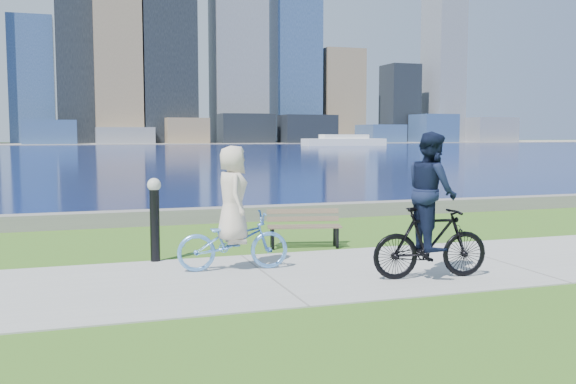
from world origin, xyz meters
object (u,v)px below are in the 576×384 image
object	(u,v)px
park_bench	(304,224)
cyclist_man	(431,217)
cyclist_woman	(233,224)
bollard_lamp	(155,214)

from	to	relation	value
park_bench	cyclist_man	xyz separation A→B (m)	(0.87, -3.13, 0.49)
park_bench	cyclist_woman	world-z (taller)	cyclist_woman
park_bench	bollard_lamp	xyz separation A→B (m)	(-2.85, -0.59, 0.37)
bollard_lamp	park_bench	bearing A→B (deg)	11.64
bollard_lamp	cyclist_man	size ratio (longest dim) A/B	0.66
cyclist_woman	bollard_lamp	bearing A→B (deg)	49.92
cyclist_woman	cyclist_man	world-z (taller)	cyclist_man
bollard_lamp	cyclist_woman	distance (m)	1.53
bollard_lamp	cyclist_woman	xyz separation A→B (m)	(1.08, -1.08, -0.07)
cyclist_woman	park_bench	bearing A→B (deg)	-41.89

